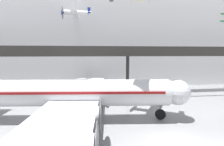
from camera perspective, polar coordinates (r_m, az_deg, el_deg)
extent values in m
plane|color=gray|center=(18.87, 20.41, -20.33)|extent=(260.00, 260.00, 0.00)
cube|color=white|center=(45.04, 3.12, 12.51)|extent=(140.00, 3.00, 26.24)
cube|color=#2D2B28|center=(36.56, 5.50, 6.19)|extent=(110.00, 3.20, 0.90)
cube|color=#2D2B28|center=(35.07, 6.08, 7.81)|extent=(110.00, 0.12, 1.10)
cylinder|color=#2D2B28|center=(37.77, 5.10, -0.39)|extent=(0.70, 0.70, 7.77)
cylinder|color=silver|center=(22.40, -13.80, -6.29)|extent=(24.88, 5.90, 3.28)
sphere|color=silver|center=(23.53, 20.53, -5.91)|extent=(3.21, 3.21, 3.21)
cube|color=maroon|center=(22.33, -13.83, -5.47)|extent=(23.18, 5.78, 0.30)
cube|color=silver|center=(31.60, -8.50, -3.83)|extent=(7.39, 16.30, 0.28)
cube|color=silver|center=(13.65, -19.09, -18.19)|extent=(7.39, 16.30, 0.28)
cylinder|color=silver|center=(28.02, -5.89, -5.01)|extent=(3.02, 1.87, 1.57)
cylinder|color=#4C4C51|center=(27.94, -2.65, -5.02)|extent=(0.38, 2.98, 2.99)
cylinder|color=silver|center=(33.28, -5.15, -3.17)|extent=(3.02, 1.87, 1.57)
cylinder|color=#4C4C51|center=(33.21, -2.43, -3.17)|extent=(0.38, 2.98, 2.99)
cylinder|color=silver|center=(16.40, -9.37, -13.46)|extent=(3.02, 1.87, 1.57)
cylinder|color=#4C4C51|center=(16.26, -3.70, -13.56)|extent=(0.38, 2.98, 2.99)
cylinder|color=#4C4C51|center=(23.43, 15.56, -11.47)|extent=(0.20, 0.20, 1.21)
cylinder|color=black|center=(23.63, 15.51, -12.87)|extent=(1.33, 0.52, 1.30)
cylinder|color=#4C4C51|center=(25.39, -11.73, -9.96)|extent=(0.20, 0.20, 1.21)
cylinder|color=black|center=(25.57, -11.70, -11.27)|extent=(1.33, 0.52, 1.30)
cylinder|color=#4C4C51|center=(20.52, -14.45, -14.06)|extent=(0.20, 0.20, 1.21)
cylinder|color=black|center=(20.73, -14.40, -15.63)|extent=(1.33, 0.52, 1.30)
cylinder|color=silver|center=(40.08, -11.66, 18.68)|extent=(5.06, 1.17, 1.15)
cone|color=navy|center=(40.26, -15.60, 18.44)|extent=(0.85, 0.96, 0.93)
cylinder|color=#4C4C51|center=(40.28, -15.87, 18.42)|extent=(0.11, 2.70, 2.70)
cone|color=silver|center=(40.07, -7.98, 18.83)|extent=(1.39, 0.92, 0.91)
cube|color=silver|center=(40.03, -12.11, 18.23)|extent=(1.42, 7.60, 0.10)
cube|color=navy|center=(40.20, -7.53, 19.63)|extent=(0.61, 0.08, 1.25)
cube|color=navy|center=(40.06, -7.51, 18.76)|extent=(0.68, 2.71, 0.06)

